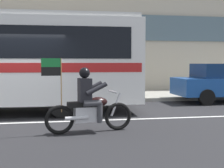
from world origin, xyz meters
name	(u,v)px	position (x,y,z in m)	size (l,w,h in m)	color
ground_plane	(23,119)	(0.00, 0.00, 0.00)	(60.00, 60.00, 0.00)	black
sidewalk_curb	(37,97)	(0.00, 5.10, 0.07)	(28.00, 3.80, 0.15)	gray
lane_center_stripe	(20,123)	(0.00, -0.60, 0.00)	(26.60, 0.14, 0.01)	silver
motorcycle_with_rider	(89,105)	(1.78, -2.04, 0.67)	(2.18, 0.71, 1.78)	black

